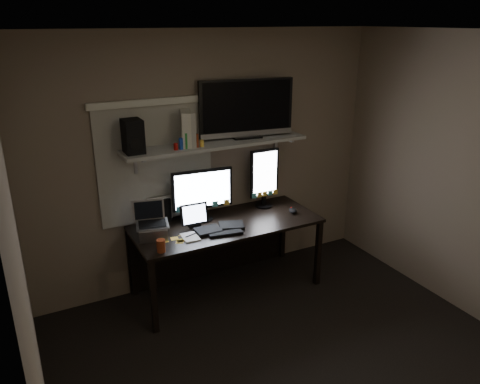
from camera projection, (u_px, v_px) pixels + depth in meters
floor at (309, 378)px, 3.57m from camera, size 3.60×3.60×0.00m
ceiling at (331, 32)px, 2.70m from camera, size 3.60×3.60×0.00m
back_wall at (210, 161)px, 4.63m from camera, size 3.60×0.00×3.60m
left_wall at (28, 299)px, 2.35m from camera, size 0.00×3.60×3.60m
window_blinds at (156, 164)px, 4.36m from camera, size 1.10×0.02×1.10m
desk at (222, 235)px, 4.66m from camera, size 1.80×0.75×0.73m
wall_shelf at (217, 144)px, 4.41m from camera, size 1.80×0.35×0.03m
monitor_landscape at (203, 195)px, 4.48m from camera, size 0.60×0.12×0.52m
monitor_portrait at (264, 178)px, 4.79m from camera, size 0.31×0.06×0.63m
keyboard at (220, 228)px, 4.35m from camera, size 0.50×0.27×0.03m
mouse at (293, 211)px, 4.73m from camera, size 0.11×0.14×0.04m
notepad at (190, 237)px, 4.19m from camera, size 0.15×0.20×0.01m
tablet at (194, 215)px, 4.38m from camera, size 0.27×0.12×0.23m
file_sorter at (160, 210)px, 4.47m from camera, size 0.20×0.10×0.25m
laptop at (152, 221)px, 4.14m from camera, size 0.33×0.29×0.32m
cup at (161, 246)px, 3.92m from camera, size 0.09×0.09×0.11m
sticky_notes at (179, 240)px, 4.14m from camera, size 0.31×0.25×0.00m
tv at (246, 109)px, 4.49m from camera, size 0.95×0.29×0.56m
game_console at (186, 128)px, 4.25m from camera, size 0.16×0.28×0.32m
speaker at (133, 136)px, 4.01m from camera, size 0.16×0.20×0.29m
bottles at (189, 140)px, 4.18m from camera, size 0.24×0.09×0.15m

